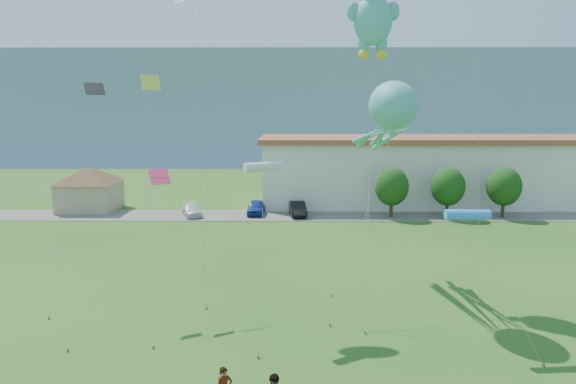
{
  "coord_description": "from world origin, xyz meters",
  "views": [
    {
      "loc": [
        -0.85,
        -20.22,
        11.47
      ],
      "look_at": [
        -0.98,
        8.0,
        6.96
      ],
      "focal_mm": 32.0,
      "sensor_mm": 36.0,
      "label": 1
    }
  ],
  "objects_px": {
    "pavilion": "(89,184)",
    "parked_car_blue": "(256,207)",
    "teddy_bear_kite": "(373,14)",
    "warehouse": "(504,169)",
    "octopus_kite": "(389,118)",
    "parked_car_white": "(192,210)",
    "parked_car_black": "(298,209)"
  },
  "relations": [
    {
      "from": "parked_car_blue",
      "to": "octopus_kite",
      "type": "height_order",
      "value": "octopus_kite"
    },
    {
      "from": "parked_car_black",
      "to": "octopus_kite",
      "type": "bearing_deg",
      "value": -83.41
    },
    {
      "from": "pavilion",
      "to": "octopus_kite",
      "type": "relative_size",
      "value": 0.7
    },
    {
      "from": "teddy_bear_kite",
      "to": "pavilion",
      "type": "bearing_deg",
      "value": 140.18
    },
    {
      "from": "warehouse",
      "to": "octopus_kite",
      "type": "relative_size",
      "value": 4.65
    },
    {
      "from": "parked_car_black",
      "to": "octopus_kite",
      "type": "relative_size",
      "value": 0.35
    },
    {
      "from": "pavilion",
      "to": "parked_car_black",
      "type": "xyz_separation_m",
      "value": [
        23.96,
        -3.17,
        -2.2
      ]
    },
    {
      "from": "pavilion",
      "to": "octopus_kite",
      "type": "distance_m",
      "value": 40.73
    },
    {
      "from": "pavilion",
      "to": "parked_car_white",
      "type": "xyz_separation_m",
      "value": [
        12.39,
        -3.33,
        -2.34
      ]
    },
    {
      "from": "parked_car_blue",
      "to": "octopus_kite",
      "type": "bearing_deg",
      "value": -68.36
    },
    {
      "from": "parked_car_white",
      "to": "pavilion",
      "type": "bearing_deg",
      "value": 146.65
    },
    {
      "from": "parked_car_blue",
      "to": "parked_car_black",
      "type": "bearing_deg",
      "value": -8.49
    },
    {
      "from": "warehouse",
      "to": "parked_car_black",
      "type": "height_order",
      "value": "warehouse"
    },
    {
      "from": "parked_car_black",
      "to": "teddy_bear_kite",
      "type": "distance_m",
      "value": 26.92
    },
    {
      "from": "parked_car_white",
      "to": "parked_car_blue",
      "type": "height_order",
      "value": "parked_car_blue"
    },
    {
      "from": "warehouse",
      "to": "parked_car_white",
      "type": "bearing_deg",
      "value": -166.07
    },
    {
      "from": "warehouse",
      "to": "parked_car_blue",
      "type": "distance_m",
      "value": 31.97
    },
    {
      "from": "octopus_kite",
      "to": "parked_car_blue",
      "type": "bearing_deg",
      "value": 111.04
    },
    {
      "from": "parked_car_blue",
      "to": "parked_car_black",
      "type": "distance_m",
      "value": 4.68
    },
    {
      "from": "parked_car_black",
      "to": "octopus_kite",
      "type": "distance_m",
      "value": 26.84
    },
    {
      "from": "pavilion",
      "to": "parked_car_blue",
      "type": "relative_size",
      "value": 2.04
    },
    {
      "from": "parked_car_white",
      "to": "teddy_bear_kite",
      "type": "xyz_separation_m",
      "value": [
        16.09,
        -20.42,
        16.89
      ]
    },
    {
      "from": "parked_car_white",
      "to": "parked_car_black",
      "type": "xyz_separation_m",
      "value": [
        11.56,
        0.16,
        0.13
      ]
    },
    {
      "from": "pavilion",
      "to": "parked_car_blue",
      "type": "bearing_deg",
      "value": -7.17
    },
    {
      "from": "parked_car_white",
      "to": "parked_car_blue",
      "type": "xyz_separation_m",
      "value": [
        6.94,
        0.9,
        0.14
      ]
    },
    {
      "from": "warehouse",
      "to": "parked_car_black",
      "type": "bearing_deg",
      "value": -160.6
    },
    {
      "from": "parked_car_blue",
      "to": "octopus_kite",
      "type": "relative_size",
      "value": 0.34
    },
    {
      "from": "octopus_kite",
      "to": "warehouse",
      "type": "bearing_deg",
      "value": 57.88
    },
    {
      "from": "parked_car_blue",
      "to": "teddy_bear_kite",
      "type": "bearing_deg",
      "value": -66.17
    },
    {
      "from": "warehouse",
      "to": "teddy_bear_kite",
      "type": "xyz_separation_m",
      "value": [
        -21.51,
        -29.75,
        13.45
      ]
    },
    {
      "from": "warehouse",
      "to": "parked_car_black",
      "type": "relative_size",
      "value": 13.17
    },
    {
      "from": "parked_car_blue",
      "to": "teddy_bear_kite",
      "type": "xyz_separation_m",
      "value": [
        9.15,
        -21.32,
        16.75
      ]
    }
  ]
}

